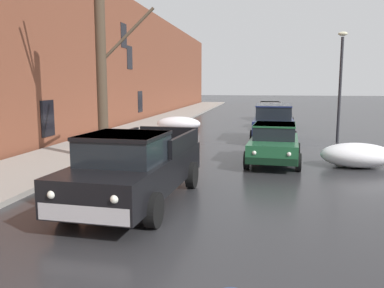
{
  "coord_description": "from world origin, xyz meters",
  "views": [
    {
      "loc": [
        1.13,
        -2.49,
        2.85
      ],
      "look_at": [
        -0.85,
        8.52,
        1.18
      ],
      "focal_mm": 37.91,
      "sensor_mm": 36.0,
      "label": 1
    }
  ],
  "objects_px": {
    "bare_tree_second_along_sidewalk": "(100,53)",
    "fire_hydrant": "(64,184)",
    "street_lamp_post": "(340,81)",
    "sedan_silver_queued_behind_truck": "(270,110)",
    "pickup_truck_black_approaching_near_lane": "(135,167)",
    "suv_darkblue_parked_kerbside_mid": "(273,121)",
    "sedan_black_parked_far_down_block": "(279,116)",
    "sedan_green_parked_kerbside_close": "(274,142)"
  },
  "relations": [
    {
      "from": "suv_darkblue_parked_kerbside_mid",
      "to": "sedan_silver_queued_behind_truck",
      "type": "bearing_deg",
      "value": 90.06
    },
    {
      "from": "sedan_green_parked_kerbside_close",
      "to": "street_lamp_post",
      "type": "bearing_deg",
      "value": 61.68
    },
    {
      "from": "pickup_truck_black_approaching_near_lane",
      "to": "sedan_black_parked_far_down_block",
      "type": "relative_size",
      "value": 1.25
    },
    {
      "from": "sedan_black_parked_far_down_block",
      "to": "bare_tree_second_along_sidewalk",
      "type": "bearing_deg",
      "value": -116.36
    },
    {
      "from": "bare_tree_second_along_sidewalk",
      "to": "fire_hydrant",
      "type": "height_order",
      "value": "bare_tree_second_along_sidewalk"
    },
    {
      "from": "sedan_green_parked_kerbside_close",
      "to": "fire_hydrant",
      "type": "distance_m",
      "value": 7.68
    },
    {
      "from": "suv_darkblue_parked_kerbside_mid",
      "to": "street_lamp_post",
      "type": "height_order",
      "value": "street_lamp_post"
    },
    {
      "from": "sedan_black_parked_far_down_block",
      "to": "street_lamp_post",
      "type": "xyz_separation_m",
      "value": [
        2.65,
        -6.21,
        2.24
      ]
    },
    {
      "from": "pickup_truck_black_approaching_near_lane",
      "to": "suv_darkblue_parked_kerbside_mid",
      "type": "xyz_separation_m",
      "value": [
        3.43,
        11.58,
        0.11
      ]
    },
    {
      "from": "bare_tree_second_along_sidewalk",
      "to": "pickup_truck_black_approaching_near_lane",
      "type": "xyz_separation_m",
      "value": [
        2.68,
        -4.52,
        -3.04
      ]
    },
    {
      "from": "fire_hydrant",
      "to": "street_lamp_post",
      "type": "relative_size",
      "value": 0.13
    },
    {
      "from": "sedan_green_parked_kerbside_close",
      "to": "suv_darkblue_parked_kerbside_mid",
      "type": "height_order",
      "value": "suv_darkblue_parked_kerbside_mid"
    },
    {
      "from": "sedan_green_parked_kerbside_close",
      "to": "sedan_silver_queued_behind_truck",
      "type": "distance_m",
      "value": 18.1
    },
    {
      "from": "bare_tree_second_along_sidewalk",
      "to": "sedan_black_parked_far_down_block",
      "type": "bearing_deg",
      "value": 63.64
    },
    {
      "from": "suv_darkblue_parked_kerbside_mid",
      "to": "street_lamp_post",
      "type": "distance_m",
      "value": 3.7
    },
    {
      "from": "fire_hydrant",
      "to": "street_lamp_post",
      "type": "distance_m",
      "value": 14.47
    },
    {
      "from": "suv_darkblue_parked_kerbside_mid",
      "to": "fire_hydrant",
      "type": "xyz_separation_m",
      "value": [
        -5.36,
        -11.44,
        -0.63
      ]
    },
    {
      "from": "sedan_green_parked_kerbside_close",
      "to": "suv_darkblue_parked_kerbside_mid",
      "type": "distance_m",
      "value": 5.9
    },
    {
      "from": "sedan_green_parked_kerbside_close",
      "to": "suv_darkblue_parked_kerbside_mid",
      "type": "xyz_separation_m",
      "value": [
        0.06,
        5.89,
        0.24
      ]
    },
    {
      "from": "sedan_black_parked_far_down_block",
      "to": "sedan_silver_queued_behind_truck",
      "type": "relative_size",
      "value": 1.03
    },
    {
      "from": "bare_tree_second_along_sidewalk",
      "to": "pickup_truck_black_approaching_near_lane",
      "type": "relative_size",
      "value": 1.35
    },
    {
      "from": "sedan_green_parked_kerbside_close",
      "to": "street_lamp_post",
      "type": "height_order",
      "value": "street_lamp_post"
    },
    {
      "from": "suv_darkblue_parked_kerbside_mid",
      "to": "sedan_black_parked_far_down_block",
      "type": "relative_size",
      "value": 1.01
    },
    {
      "from": "sedan_black_parked_far_down_block",
      "to": "fire_hydrant",
      "type": "height_order",
      "value": "sedan_black_parked_far_down_block"
    },
    {
      "from": "sedan_green_parked_kerbside_close",
      "to": "fire_hydrant",
      "type": "xyz_separation_m",
      "value": [
        -5.3,
        -5.54,
        -0.39
      ]
    },
    {
      "from": "bare_tree_second_along_sidewalk",
      "to": "street_lamp_post",
      "type": "height_order",
      "value": "bare_tree_second_along_sidewalk"
    },
    {
      "from": "sedan_green_parked_kerbside_close",
      "to": "suv_darkblue_parked_kerbside_mid",
      "type": "bearing_deg",
      "value": 89.37
    },
    {
      "from": "pickup_truck_black_approaching_near_lane",
      "to": "sedan_silver_queued_behind_truck",
      "type": "relative_size",
      "value": 1.29
    },
    {
      "from": "sedan_green_parked_kerbside_close",
      "to": "pickup_truck_black_approaching_near_lane",
      "type": "bearing_deg",
      "value": -120.64
    },
    {
      "from": "sedan_silver_queued_behind_truck",
      "to": "suv_darkblue_parked_kerbside_mid",
      "type": "bearing_deg",
      "value": -89.94
    },
    {
      "from": "suv_darkblue_parked_kerbside_mid",
      "to": "fire_hydrant",
      "type": "height_order",
      "value": "suv_darkblue_parked_kerbside_mid"
    },
    {
      "from": "pickup_truck_black_approaching_near_lane",
      "to": "fire_hydrant",
      "type": "distance_m",
      "value": 2.01
    },
    {
      "from": "sedan_black_parked_far_down_block",
      "to": "sedan_silver_queued_behind_truck",
      "type": "bearing_deg",
      "value": 94.5
    },
    {
      "from": "sedan_silver_queued_behind_truck",
      "to": "pickup_truck_black_approaching_near_lane",
      "type": "bearing_deg",
      "value": -98.18
    },
    {
      "from": "sedan_silver_queued_behind_truck",
      "to": "fire_hydrant",
      "type": "bearing_deg",
      "value": -102.75
    },
    {
      "from": "suv_darkblue_parked_kerbside_mid",
      "to": "street_lamp_post",
      "type": "xyz_separation_m",
      "value": [
        3.11,
        -0.0,
        2.0
      ]
    },
    {
      "from": "bare_tree_second_along_sidewalk",
      "to": "sedan_green_parked_kerbside_close",
      "type": "bearing_deg",
      "value": 10.85
    },
    {
      "from": "pickup_truck_black_approaching_near_lane",
      "to": "suv_darkblue_parked_kerbside_mid",
      "type": "relative_size",
      "value": 1.24
    },
    {
      "from": "pickup_truck_black_approaching_near_lane",
      "to": "street_lamp_post",
      "type": "relative_size",
      "value": 1.04
    },
    {
      "from": "bare_tree_second_along_sidewalk",
      "to": "suv_darkblue_parked_kerbside_mid",
      "type": "relative_size",
      "value": 1.67
    },
    {
      "from": "suv_darkblue_parked_kerbside_mid",
      "to": "fire_hydrant",
      "type": "bearing_deg",
      "value": -115.12
    },
    {
      "from": "sedan_black_parked_far_down_block",
      "to": "street_lamp_post",
      "type": "relative_size",
      "value": 0.83
    }
  ]
}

